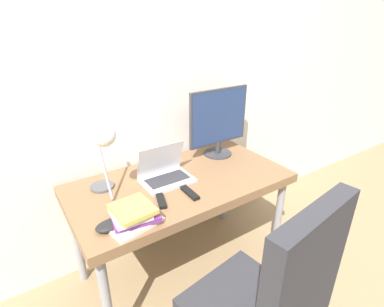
# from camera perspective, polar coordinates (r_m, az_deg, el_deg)

# --- Properties ---
(ground_plane) EXTENTS (12.00, 12.00, 0.00)m
(ground_plane) POSITION_cam_1_polar(r_m,az_deg,el_deg) (2.14, 3.74, -26.45)
(ground_plane) COLOR #937A56
(wall_back) EXTENTS (8.00, 0.05, 2.60)m
(wall_back) POSITION_cam_1_polar(r_m,az_deg,el_deg) (2.04, -8.85, 14.12)
(wall_back) COLOR silver
(wall_back) RESTS_ON ground_plane
(desk) EXTENTS (1.36, 0.71, 0.73)m
(desk) POSITION_cam_1_polar(r_m,az_deg,el_deg) (1.92, -2.16, -6.80)
(desk) COLOR brown
(desk) RESTS_ON ground_plane
(laptop) EXTENTS (0.31, 0.22, 0.23)m
(laptop) POSITION_cam_1_polar(r_m,az_deg,el_deg) (1.87, -5.15, -3.74)
(laptop) COLOR silver
(laptop) RESTS_ON desk
(monitor) EXTENTS (0.48, 0.20, 0.49)m
(monitor) POSITION_cam_1_polar(r_m,az_deg,el_deg) (2.14, 5.08, 6.26)
(monitor) COLOR #333338
(monitor) RESTS_ON desk
(desk_lamp) EXTENTS (0.14, 0.31, 0.46)m
(desk_lamp) POSITION_cam_1_polar(r_m,az_deg,el_deg) (1.61, -16.50, 1.59)
(desk_lamp) COLOR #4C4C51
(desk_lamp) RESTS_ON desk
(office_chair) EXTENTS (0.59, 0.60, 1.13)m
(office_chair) POSITION_cam_1_polar(r_m,az_deg,el_deg) (1.39, 14.43, -26.12)
(office_chair) COLOR black
(office_chair) RESTS_ON ground_plane
(book_stack) EXTENTS (0.28, 0.22, 0.10)m
(book_stack) POSITION_cam_1_polar(r_m,az_deg,el_deg) (1.52, -11.12, -11.53)
(book_stack) COLOR silver
(book_stack) RESTS_ON desk
(tv_remote) EXTENTS (0.08, 0.14, 0.02)m
(tv_remote) POSITION_cam_1_polar(r_m,az_deg,el_deg) (1.67, -5.89, -8.99)
(tv_remote) COLOR black
(tv_remote) RESTS_ON desk
(media_remote) EXTENTS (0.04, 0.15, 0.02)m
(media_remote) POSITION_cam_1_polar(r_m,az_deg,el_deg) (1.73, -0.43, -7.48)
(media_remote) COLOR black
(media_remote) RESTS_ON desk
(game_controller) EXTENTS (0.15, 0.09, 0.04)m
(game_controller) POSITION_cam_1_polar(r_m,az_deg,el_deg) (1.53, -15.14, -13.00)
(game_controller) COLOR black
(game_controller) RESTS_ON desk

